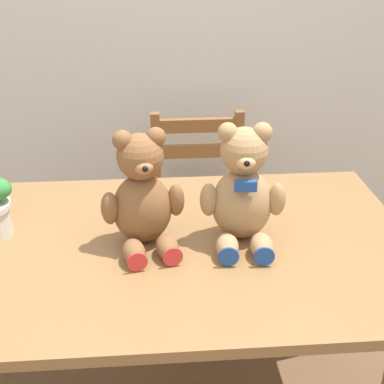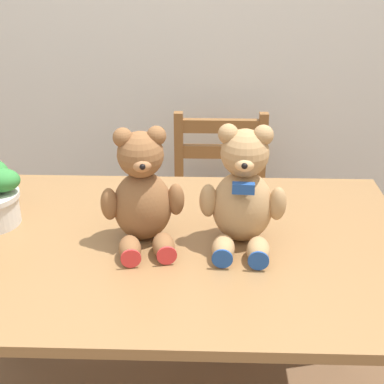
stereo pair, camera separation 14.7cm
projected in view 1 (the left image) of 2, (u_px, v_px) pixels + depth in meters
dining_table at (172, 272)px, 1.56m from camera, size 1.39×0.88×0.77m
wooden_chair_behind at (200, 212)px, 2.39m from camera, size 0.42×0.45×0.85m
teddy_bear_left at (143, 197)px, 1.46m from camera, size 0.24×0.25×0.33m
teddy_bear_right at (243, 192)px, 1.47m from camera, size 0.24×0.24×0.34m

